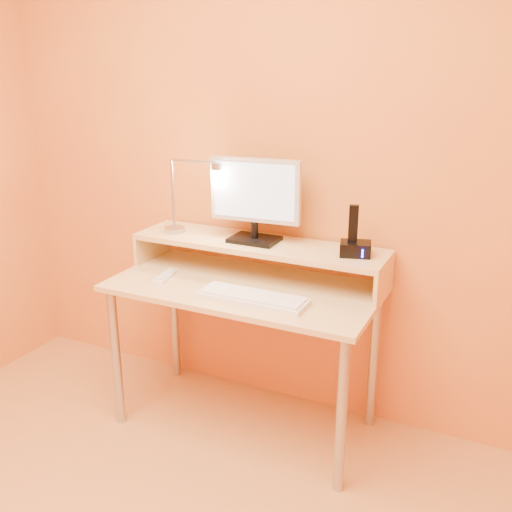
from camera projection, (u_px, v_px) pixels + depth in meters
The scene contains 25 objects.
wall_back at pixel (274, 156), 2.67m from camera, with size 3.00×0.04×2.50m, color #C85E27.
desk_leg_fl at pixel (116, 358), 2.70m from camera, with size 0.04×0.04×0.69m, color #A5A5AF.
desk_leg_fr at pixel (341, 416), 2.25m from camera, with size 0.04×0.04×0.69m, color #A5A5AF.
desk_leg_bl at pixel (175, 317), 3.12m from camera, with size 0.04×0.04×0.69m, color #A5A5AF.
desk_leg_br at pixel (374, 360), 2.68m from camera, with size 0.04×0.04×0.69m, color #A5A5AF.
desk_lower at pixel (244, 287), 2.57m from camera, with size 1.20×0.60×0.03m, color #DBAF72.
shelf_riser_left at pixel (153, 244), 2.92m from camera, with size 0.02×0.30×0.14m, color #DBAF72.
shelf_riser_right at pixel (384, 280), 2.43m from camera, with size 0.02×0.30×0.14m, color #DBAF72.
desk_shelf at pixel (258, 244), 2.65m from camera, with size 1.20×0.30×0.03m, color #DBAF72.
monitor_foot at pixel (254, 239), 2.65m from camera, with size 0.22×0.16×0.02m, color black.
monitor_neck at pixel (254, 230), 2.64m from camera, with size 0.04×0.04×0.07m, color black.
monitor_panel at pixel (255, 190), 2.59m from camera, with size 0.42×0.04×0.29m, color silver.
monitor_back at pixel (258, 189), 2.61m from camera, with size 0.38×0.01×0.25m, color black.
monitor_screen at pixel (254, 191), 2.57m from camera, with size 0.39×0.00×0.25m, color #A6B8D5.
lamp_base at pixel (175, 230), 2.79m from camera, with size 0.10×0.10×0.03m, color #A5A5AF.
lamp_post at pixel (173, 194), 2.74m from camera, with size 0.01×0.01×0.33m, color #A5A5AF.
lamp_arm at pixel (193, 161), 2.63m from camera, with size 0.01×0.01×0.24m, color #A5A5AF.
lamp_head at pixel (216, 166), 2.59m from camera, with size 0.04×0.04×0.03m, color #A5A5AF.
lamp_bulb at pixel (216, 170), 2.60m from camera, with size 0.03×0.03×0.00m, color #FFEAC6.
phone_dock at pixel (355, 249), 2.45m from camera, with size 0.13×0.10×0.06m, color black.
phone_handset at pixel (353, 224), 2.42m from camera, with size 0.04×0.03×0.16m, color black.
phone_led at pixel (362, 254), 2.39m from camera, with size 0.01×0.00×0.04m, color #2227FF.
keyboard at pixel (253, 299), 2.39m from camera, with size 0.47×0.15×0.02m, color white.
mouse at pixel (293, 306), 2.30m from camera, with size 0.06×0.10×0.03m, color white.
remote_control at pixel (166, 276), 2.65m from camera, with size 0.05×0.18×0.02m, color white.
Camera 1 is at (1.08, -0.96, 1.66)m, focal length 40.28 mm.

